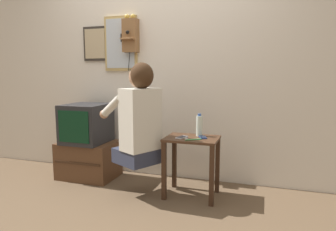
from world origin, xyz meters
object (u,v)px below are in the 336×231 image
cell_phone_spare (203,137)px  framed_picture (95,44)px  person (139,116)px  wall_phone_antique (130,35)px  toothbrush (192,139)px  wall_mirror (121,44)px  water_bottle (199,126)px  cell_phone_held (182,137)px  television (86,123)px

cell_phone_spare → framed_picture: bearing=139.0°
person → wall_phone_antique: (-0.35, 0.59, 0.82)m
person → toothbrush: 0.54m
wall_mirror → water_bottle: bearing=-20.3°
framed_picture → toothbrush: framed_picture is taller
person → toothbrush: size_ratio=6.97×
wall_phone_antique → cell_phone_held: size_ratio=5.74×
wall_mirror → toothbrush: 1.47m
cell_phone_held → wall_mirror: bearing=169.0°
water_bottle → television: bearing=177.4°
framed_picture → water_bottle: framed_picture is taller
person → cell_phone_held: (0.38, 0.13, -0.20)m
toothbrush → television: bearing=47.0°
television → cell_phone_spare: 1.35m
toothbrush → wall_phone_antique: bearing=26.2°
cell_phone_held → water_bottle: water_bottle is taller
toothbrush → wall_mirror: bearing=28.2°
person → television: 0.85m
television → toothbrush: size_ratio=3.57×
television → framed_picture: size_ratio=1.22×
person → cell_phone_held: size_ratio=6.92×
cell_phone_held → wall_phone_antique: bearing=166.6°
television → wall_phone_antique: wall_phone_antique is taller
wall_phone_antique → water_bottle: 1.31m
cell_phone_held → toothbrush: bearing=-10.2°
person → television: bearing=95.8°
person → wall_phone_antique: 1.07m
television → wall_phone_antique: (0.43, 0.27, 0.98)m
framed_picture → cell_phone_held: bearing=-22.9°
person → cell_phone_spare: person is taller
television → water_bottle: bearing=-2.6°
television → framed_picture: (-0.05, 0.32, 0.90)m
framed_picture → water_bottle: (1.34, -0.38, -0.85)m
water_bottle → toothbrush: water_bottle is taller
cell_phone_spare → wall_phone_antique: bearing=133.1°
person → television: size_ratio=1.95×
cell_phone_spare → water_bottle: 0.13m
water_bottle → toothbrush: 0.22m
framed_picture → wall_mirror: (0.33, -0.00, -0.01)m
wall_phone_antique → framed_picture: size_ratio=1.98×
television → framed_picture: bearing=98.7°
framed_picture → cell_phone_held: size_ratio=2.90×
television → wall_mirror: (0.29, 0.31, 0.89)m
wall_mirror → television: bearing=-132.2°
water_bottle → wall_phone_antique: bearing=159.0°
wall_mirror → cell_phone_held: size_ratio=4.48×
water_bottle → toothbrush: bearing=-97.2°
wall_mirror → cell_phone_spare: wall_mirror is taller
wall_mirror → cell_phone_held: 1.37m
wall_mirror → cell_phone_held: wall_mirror is taller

